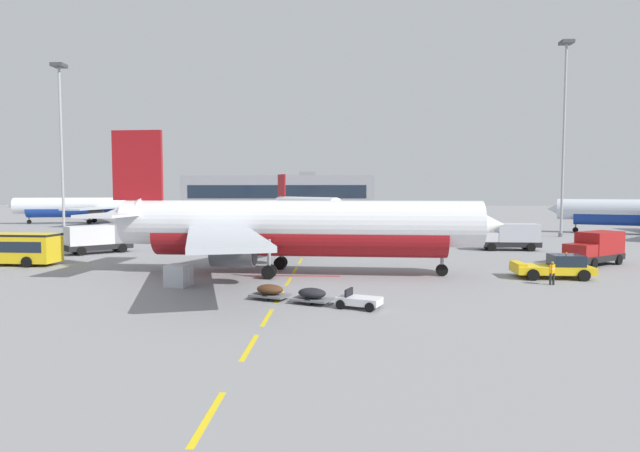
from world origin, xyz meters
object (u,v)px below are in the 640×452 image
(airliner_mid_left, at_px, (304,206))
(ground_crew_worker, at_px, (552,271))
(ground_power_truck, at_px, (97,239))
(apron_light_mast_far, at_px, (564,118))
(catering_truck, at_px, (511,236))
(apron_light_mast_near, at_px, (61,131))
(uld_cargo_container, at_px, (179,276))
(pushback_tug, at_px, (555,267))
(airliner_far_center, at_px, (85,207))
(airliner_foreground, at_px, (292,227))
(baggage_train, at_px, (312,295))
(fuel_service_truck, at_px, (595,248))

(airliner_mid_left, relative_size, ground_crew_worker, 17.05)
(airliner_mid_left, xyz_separation_m, ground_power_truck, (-18.93, -62.99, -2.00))
(apron_light_mast_far, bearing_deg, ground_crew_worker, -113.18)
(catering_truck, relative_size, apron_light_mast_near, 0.28)
(ground_power_truck, height_order, uld_cargo_container, ground_power_truck)
(pushback_tug, height_order, airliner_far_center, airliner_far_center)
(ground_crew_worker, distance_m, apron_light_mast_far, 48.80)
(airliner_foreground, distance_m, uld_cargo_container, 10.41)
(apron_light_mast_far, bearing_deg, airliner_far_center, 161.26)
(pushback_tug, relative_size, apron_light_mast_near, 0.24)
(baggage_train, bearing_deg, pushback_tug, 28.80)
(airliner_foreground, distance_m, fuel_service_truck, 29.05)
(pushback_tug, height_order, uld_cargo_container, pushback_tug)
(airliner_foreground, bearing_deg, uld_cargo_container, -141.23)
(uld_cargo_container, relative_size, apron_light_mast_far, 0.06)
(catering_truck, bearing_deg, baggage_train, -125.64)
(pushback_tug, height_order, apron_light_mast_near, apron_light_mast_near)
(airliner_mid_left, distance_m, ground_power_truck, 65.80)
(pushback_tug, relative_size, apron_light_mast_far, 0.21)
(pushback_tug, distance_m, fuel_service_truck, 10.36)
(fuel_service_truck, xyz_separation_m, ground_power_truck, (-51.61, 7.27, 0.00))
(airliner_far_center, distance_m, baggage_train, 96.46)
(apron_light_mast_near, bearing_deg, ground_power_truck, -52.85)
(ground_power_truck, distance_m, ground_crew_worker, 46.94)
(catering_truck, relative_size, baggage_train, 0.83)
(pushback_tug, distance_m, baggage_train, 21.65)
(baggage_train, bearing_deg, apron_light_mast_near, 132.31)
(ground_power_truck, height_order, apron_light_mast_far, apron_light_mast_far)
(airliner_foreground, height_order, ground_power_truck, airliner_foreground)
(pushback_tug, bearing_deg, ground_power_truck, 161.48)
(catering_truck, xyz_separation_m, apron_light_mast_far, (13.63, 18.80, 16.36))
(fuel_service_truck, distance_m, ground_power_truck, 52.12)
(airliner_far_center, xyz_separation_m, ground_crew_worker, (71.70, -72.49, -2.58))
(airliner_mid_left, xyz_separation_m, uld_cargo_container, (-3.29, -82.92, -2.85))
(fuel_service_truck, height_order, apron_light_mast_far, apron_light_mast_far)
(ground_power_truck, distance_m, apron_light_mast_far, 67.75)
(airliner_foreground, height_order, apron_light_mast_near, apron_light_mast_near)
(airliner_far_center, relative_size, apron_light_mast_near, 1.24)
(airliner_far_center, relative_size, uld_cargo_container, 16.45)
(apron_light_mast_near, xyz_separation_m, apron_light_mast_far, (74.44, 6.47, 2.28))
(pushback_tug, distance_m, airliner_mid_left, 82.20)
(pushback_tug, xyz_separation_m, catering_truck, (2.88, 20.05, 0.74))
(airliner_far_center, distance_m, ground_crew_worker, 101.99)
(baggage_train, distance_m, ground_crew_worker, 18.92)
(apron_light_mast_near, bearing_deg, ground_crew_worker, -32.23)
(ground_crew_worker, relative_size, apron_light_mast_far, 0.06)
(ground_power_truck, bearing_deg, fuel_service_truck, -8.02)
(apron_light_mast_near, bearing_deg, catering_truck, -11.47)
(pushback_tug, bearing_deg, catering_truck, 81.83)
(pushback_tug, distance_m, airliner_far_center, 100.82)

